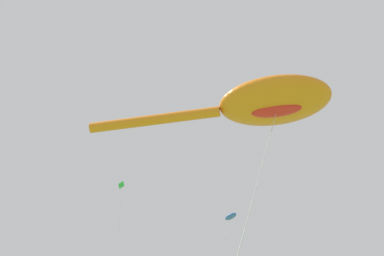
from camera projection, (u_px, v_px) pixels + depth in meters
The scene contains 3 objects.
big_show_kite at pixel (267, 103), 20.79m from camera, with size 8.02×10.66×17.56m.
small_kite_stunt_black at pixel (228, 227), 20.27m from camera, with size 2.39×3.68×13.14m.
small_kite_diamond_red at pixel (118, 235), 32.88m from camera, with size 0.66×2.16×23.55m.
Camera 1 is at (-8.92, 1.75, 1.79)m, focal length 43.24 mm.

